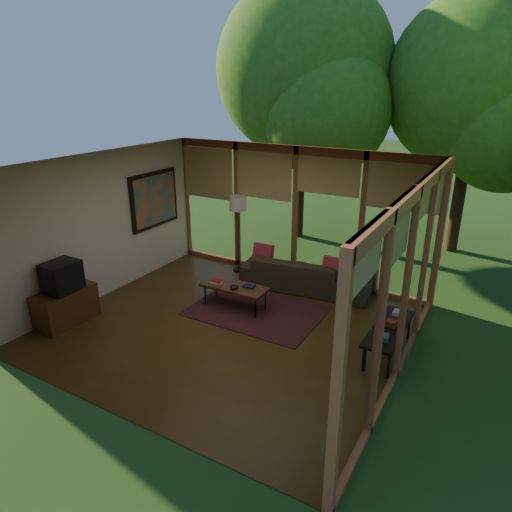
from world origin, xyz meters
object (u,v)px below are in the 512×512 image
Objects in this scene: television at (62,277)px; side_console at (382,328)px; coffee_table at (235,287)px; floor_lamp at (238,207)px; media_cabinet at (66,306)px; sofa at (298,273)px.

television is 5.17m from side_console.
coffee_table is at bearing 176.76° from side_console.
television is 3.69m from floor_lamp.
media_cabinet is 0.55m from television.
sofa is 1.54× the size of side_console.
coffee_table is 0.86× the size of side_console.
floor_lamp reaches higher than coffee_table.
television reaches higher than sofa.
coffee_table is (2.18, 1.89, 0.09)m from media_cabinet.
side_console is (4.85, 1.74, -0.44)m from television.
sofa reaches higher than coffee_table.
coffee_table is at bearing 56.92° from sofa.
floor_lamp is 4.06m from side_console.
floor_lamp is (-1.48, 0.19, 1.09)m from sofa.
television is 2.90m from coffee_table.
sofa reaches higher than media_cabinet.
sofa is at bearing 144.39° from side_console.
coffee_table is at bearing -60.38° from floor_lamp.
sofa is 1.80× the size of coffee_table.
sofa is 3.93× the size of television.
sofa is at bearing -7.20° from floor_lamp.
sofa is at bearing 65.07° from coffee_table.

